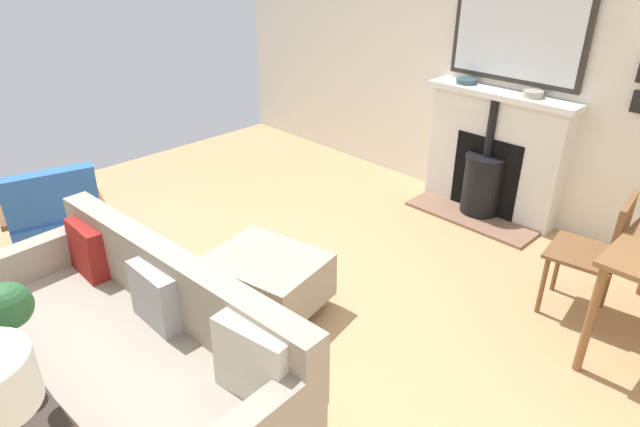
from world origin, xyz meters
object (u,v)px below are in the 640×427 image
Objects in this scene: fireplace at (491,161)px; dining_chair_near_fireplace at (600,248)px; mantel_bowl_far at (533,93)px; armchair_accent at (53,209)px; mantel_bowl_near at (466,81)px; ottoman at (268,277)px; sofa at (137,354)px.

dining_chair_near_fireplace is (0.87, 1.24, 0.03)m from fireplace.
mantel_bowl_far reaches higher than armchair_accent.
mantel_bowl_near is 0.60m from mantel_bowl_far.
mantel_bowl_near is 0.20× the size of armchair_accent.
dining_chair_near_fireplace reaches higher than armchair_accent.
armchair_accent reaches higher than ottoman.
ottoman is (2.31, 0.09, -0.87)m from mantel_bowl_near.
mantel_bowl_far reaches higher than fireplace.
ottoman is at bearing -168.40° from sofa.
dining_chair_near_fireplace is at bearing 152.05° from sofa.
mantel_bowl_far is 3.42m from sofa.
sofa is (3.32, -0.30, -0.75)m from mantel_bowl_far.
mantel_bowl_far reaches higher than sofa.
armchair_accent is 0.96× the size of dining_chair_near_fireplace.
sofa is 2.52× the size of ottoman.
sofa is at bearing 5.14° from mantel_bowl_near.
mantel_bowl_near is 1.92m from dining_chair_near_fireplace.
fireplace is at bearing 86.84° from mantel_bowl_near.
mantel_bowl_far is 3.71m from armchair_accent.
armchair_accent is at bearing -24.65° from mantel_bowl_near.
dining_chair_near_fireplace is at bearing 125.93° from armchair_accent.
mantel_bowl_near reaches higher than fireplace.
mantel_bowl_far is at bearing 146.73° from armchair_accent.
dining_chair_near_fireplace is (-2.43, 1.29, 0.14)m from sofa.
mantel_bowl_near is at bearing -119.21° from dining_chair_near_fireplace.
ottoman is at bearing -12.45° from mantel_bowl_far.
mantel_bowl_far is at bearing 167.55° from ottoman.
mantel_bowl_near is (-0.02, -0.35, 0.63)m from fireplace.
sofa is 1.72m from armchair_accent.
sofa is at bearing -5.23° from mantel_bowl_far.
ottoman is 1.68m from armchair_accent.
dining_chair_near_fireplace is (0.89, 0.99, -0.61)m from mantel_bowl_far.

